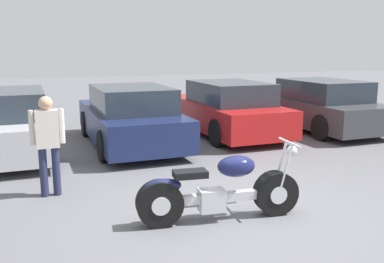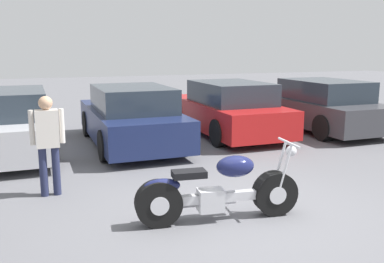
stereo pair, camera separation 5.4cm
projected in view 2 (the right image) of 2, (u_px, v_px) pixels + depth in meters
The scene contains 7 objects.
ground_plane at pixel (245, 212), 6.07m from camera, with size 60.00×60.00×0.00m, color slate.
motorcycle at pixel (217, 191), 5.71m from camera, with size 2.26×0.71×1.03m.
parked_car_silver at pixel (7, 124), 9.32m from camera, with size 1.91×4.48×1.42m.
parked_car_navy at pixel (131, 117), 10.15m from camera, with size 1.91×4.48×1.42m.
parked_car_red at pixel (227, 109), 11.48m from camera, with size 1.91×4.48×1.42m.
parked_car_dark_grey at pixel (319, 106), 12.12m from camera, with size 1.91×4.48×1.42m.
person_standing at pixel (48, 138), 6.59m from camera, with size 0.52×0.21×1.58m.
Camera 2 is at (-2.72, -5.11, 2.29)m, focal length 40.00 mm.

